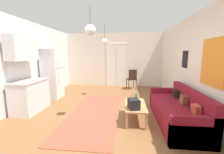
% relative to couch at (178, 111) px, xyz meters
% --- Properties ---
extents(ground_plane, '(5.35, 8.11, 0.10)m').
position_rel_couch_xyz_m(ground_plane, '(-1.92, 0.13, -0.32)').
color(ground_plane, brown).
extents(wall_back, '(4.95, 0.13, 2.63)m').
position_rel_couch_xyz_m(wall_back, '(-1.92, 3.94, 1.04)').
color(wall_back, silver).
rests_on(wall_back, ground_plane).
extents(wall_right, '(0.12, 7.71, 2.63)m').
position_rel_couch_xyz_m(wall_right, '(0.50, 0.13, 1.05)').
color(wall_right, silver).
rests_on(wall_right, ground_plane).
extents(wall_left, '(0.12, 7.71, 2.63)m').
position_rel_couch_xyz_m(wall_left, '(-4.35, 0.13, 1.05)').
color(wall_left, white).
rests_on(wall_left, ground_plane).
extents(area_rug, '(1.29, 3.30, 0.01)m').
position_rel_couch_xyz_m(area_rug, '(-2.10, 0.36, -0.27)').
color(area_rug, '#9E4733').
rests_on(area_rug, ground_plane).
extents(couch, '(0.83, 2.15, 0.80)m').
position_rel_couch_xyz_m(couch, '(0.00, 0.00, 0.00)').
color(couch, maroon).
rests_on(couch, ground_plane).
extents(coffee_table, '(0.49, 1.00, 0.40)m').
position_rel_couch_xyz_m(coffee_table, '(-1.01, -0.00, 0.08)').
color(coffee_table, '#B27F4C').
rests_on(coffee_table, ground_plane).
extents(bamboo_vase, '(0.08, 0.08, 0.45)m').
position_rel_couch_xyz_m(bamboo_vase, '(-0.99, 0.21, 0.24)').
color(bamboo_vase, '#47704C').
rests_on(bamboo_vase, coffee_table).
extents(handbag, '(0.29, 0.33, 0.33)m').
position_rel_couch_xyz_m(handbag, '(-1.07, -0.28, 0.24)').
color(handbag, black).
rests_on(handbag, coffee_table).
extents(refrigerator, '(0.61, 0.64, 1.79)m').
position_rel_couch_xyz_m(refrigerator, '(-3.93, 1.59, 0.62)').
color(refrigerator, white).
rests_on(refrigerator, ground_plane).
extents(kitchen_counter, '(0.59, 1.08, 2.09)m').
position_rel_couch_xyz_m(kitchen_counter, '(-3.96, 0.30, 0.54)').
color(kitchen_counter, silver).
rests_on(kitchen_counter, ground_plane).
extents(accent_chair, '(0.52, 0.51, 0.92)m').
position_rel_couch_xyz_m(accent_chair, '(-0.99, 3.24, 0.24)').
color(accent_chair, black).
rests_on(accent_chair, ground_plane).
extents(pendant_lamp_near, '(0.24, 0.24, 0.62)m').
position_rel_couch_xyz_m(pendant_lamp_near, '(-2.05, -0.18, 1.86)').
color(pendant_lamp_near, black).
extents(pendant_lamp_far, '(0.21, 0.21, 0.68)m').
position_rel_couch_xyz_m(pendant_lamp_far, '(-2.04, 1.85, 1.79)').
color(pendant_lamp_far, black).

